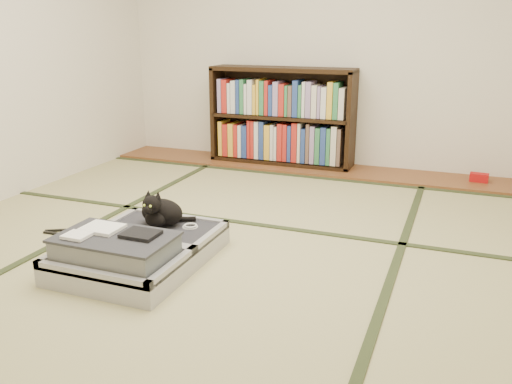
% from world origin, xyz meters
% --- Properties ---
extents(floor, '(4.50, 4.50, 0.00)m').
position_xyz_m(floor, '(0.00, 0.00, 0.00)').
color(floor, tan).
rests_on(floor, ground).
extents(wood_strip, '(4.00, 0.50, 0.02)m').
position_xyz_m(wood_strip, '(0.00, 2.00, 0.01)').
color(wood_strip, brown).
rests_on(wood_strip, ground).
extents(red_item, '(0.16, 0.10, 0.07)m').
position_xyz_m(red_item, '(1.44, 2.03, 0.06)').
color(red_item, '#AB0D0F').
rests_on(red_item, wood_strip).
extents(tatami_borders, '(4.00, 4.50, 0.01)m').
position_xyz_m(tatami_borders, '(0.00, 0.49, 0.00)').
color(tatami_borders, '#2D381E').
rests_on(tatami_borders, ground).
extents(bookcase, '(1.38, 0.31, 0.92)m').
position_xyz_m(bookcase, '(-0.35, 2.07, 0.45)').
color(bookcase, black).
rests_on(bookcase, wood_strip).
extents(suitcase, '(0.69, 0.92, 0.27)m').
position_xyz_m(suitcase, '(-0.35, -0.45, 0.10)').
color(suitcase, '#A3A3A7').
rests_on(suitcase, floor).
extents(cat, '(0.31, 0.31, 0.25)m').
position_xyz_m(cat, '(-0.37, -0.16, 0.22)').
color(cat, black).
rests_on(cat, suitcase).
extents(cable_coil, '(0.10, 0.10, 0.02)m').
position_xyz_m(cable_coil, '(-0.19, -0.12, 0.14)').
color(cable_coil, white).
rests_on(cable_coil, suitcase).
extents(hanger, '(0.45, 0.21, 0.01)m').
position_xyz_m(hanger, '(-0.98, -0.20, 0.01)').
color(hanger, black).
rests_on(hanger, floor).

